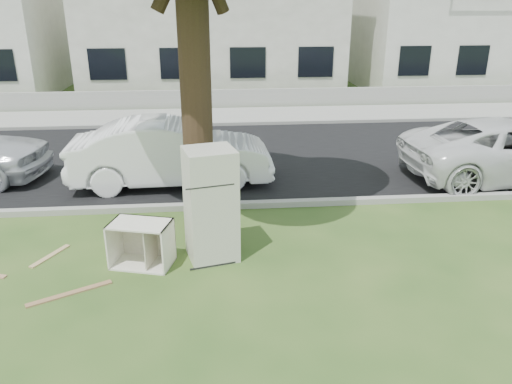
{
  "coord_description": "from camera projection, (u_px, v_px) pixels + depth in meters",
  "views": [
    {
      "loc": [
        -0.15,
        -6.89,
        3.96
      ],
      "look_at": [
        0.53,
        0.6,
        1.05
      ],
      "focal_mm": 35.0,
      "sensor_mm": 36.0,
      "label": 1
    }
  ],
  "objects": [
    {
      "name": "road",
      "position": [
        218.0,
        157.0,
        13.41
      ],
      "size": [
        120.0,
        7.0,
        0.01
      ],
      "primitive_type": "cube",
      "color": "black",
      "rests_on": "ground"
    },
    {
      "name": "plank_a",
      "position": [
        70.0,
        293.0,
        7.16
      ],
      "size": [
        1.11,
        0.64,
        0.02
      ],
      "primitive_type": "cube",
      "rotation": [
        0.0,
        0.0,
        0.48
      ],
      "color": "#936B47",
      "rests_on": "ground"
    },
    {
      "name": "car_center",
      "position": [
        171.0,
        153.0,
        11.21
      ],
      "size": [
        4.54,
        1.72,
        1.48
      ],
      "primitive_type": "imported",
      "rotation": [
        0.0,
        0.0,
        1.61
      ],
      "color": "white",
      "rests_on": "ground"
    },
    {
      "name": "low_wall",
      "position": [
        215.0,
        99.0,
        19.41
      ],
      "size": [
        120.0,
        0.15,
        0.7
      ],
      "primitive_type": "cube",
      "color": "gray",
      "rests_on": "ground"
    },
    {
      "name": "townhouse_center",
      "position": [
        211.0,
        5.0,
        22.75
      ],
      "size": [
        11.22,
        8.16,
        7.44
      ],
      "color": "silver",
      "rests_on": "ground"
    },
    {
      "name": "townhouse_right",
      "position": [
        462.0,
        11.0,
        23.87
      ],
      "size": [
        10.2,
        8.16,
        6.84
      ],
      "color": "silver",
      "rests_on": "ground"
    },
    {
      "name": "kerb_far",
      "position": [
        216.0,
        126.0,
        16.71
      ],
      "size": [
        120.0,
        0.18,
        0.12
      ],
      "primitive_type": "cube",
      "color": "gray",
      "rests_on": "ground"
    },
    {
      "name": "cabinet",
      "position": [
        141.0,
        244.0,
        7.85
      ],
      "size": [
        1.05,
        0.81,
        0.73
      ],
      "primitive_type": "cube",
      "rotation": [
        0.0,
        0.0,
        -0.27
      ],
      "color": "white",
      "rests_on": "ground"
    },
    {
      "name": "ground",
      "position": [
        226.0,
        269.0,
        7.84
      ],
      "size": [
        120.0,
        120.0,
        0.0
      ],
      "primitive_type": "plane",
      "color": "#2C4E1C"
    },
    {
      "name": "plank_c",
      "position": [
        50.0,
        256.0,
        8.21
      ],
      "size": [
        0.47,
        0.78,
        0.02
      ],
      "primitive_type": "cube",
      "rotation": [
        0.0,
        0.0,
        1.09
      ],
      "color": "tan",
      "rests_on": "ground"
    },
    {
      "name": "kerb_near",
      "position": [
        222.0,
        208.0,
        10.11
      ],
      "size": [
        120.0,
        0.18,
        0.12
      ],
      "primitive_type": "cube",
      "color": "gray",
      "rests_on": "ground"
    },
    {
      "name": "sidewalk",
      "position": [
        215.0,
        116.0,
        18.05
      ],
      "size": [
        120.0,
        2.8,
        0.01
      ],
      "primitive_type": "cube",
      "color": "gray",
      "rests_on": "ground"
    },
    {
      "name": "fridge",
      "position": [
        211.0,
        205.0,
        7.89
      ],
      "size": [
        0.9,
        0.86,
        1.84
      ],
      "primitive_type": "cube",
      "rotation": [
        0.0,
        0.0,
        0.24
      ],
      "color": "#B6AFA4",
      "rests_on": "ground"
    }
  ]
}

